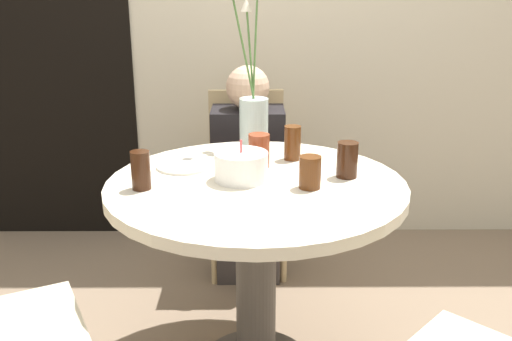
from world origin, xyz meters
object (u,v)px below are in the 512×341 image
Objects in this scene: drink_glass_0 at (310,172)px; drink_glass_2 at (259,151)px; drink_glass_4 at (141,170)px; person_boy at (248,182)px; side_plate at (184,166)px; flower_vase at (253,107)px; drink_glass_3 at (292,143)px; chair_near_front at (247,170)px; drink_glass_1 at (347,160)px; birthday_cake at (241,166)px.

drink_glass_2 is at bearing 126.27° from drink_glass_0.
drink_glass_4 is 0.95m from person_boy.
side_plate is at bearing -179.15° from drink_glass_2.
drink_glass_3 is at bearing -39.60° from flower_vase.
drink_glass_1 is at bearing -69.80° from chair_near_front.
flower_vase is at bearing 83.38° from birthday_cake.
chair_near_front is 7.10× the size of drink_glass_1.
birthday_cake is 0.91× the size of side_plate.
drink_glass_1 is at bearing -45.40° from flower_vase.
flower_vase reaches higher than drink_glass_3.
flower_vase is at bearing -89.06° from chair_near_front.
birthday_cake is 0.18× the size of person_boy.
drink_glass_2 is 0.96× the size of drink_glass_4.
drink_glass_2 is (-0.17, 0.23, 0.01)m from drink_glass_0.
drink_glass_0 is 0.85× the size of drink_glass_4.
person_boy reaches higher than drink_glass_0.
drink_glass_2 is 0.12× the size of person_boy.
flower_vase is 5.22× the size of drink_glass_4.
flower_vase is 0.22m from drink_glass_3.
drink_glass_1 is 0.27m from drink_glass_3.
drink_glass_1 is 0.33m from drink_glass_2.
flower_vase reaches higher than person_boy.
drink_glass_3 is (-0.04, 0.32, 0.01)m from drink_glass_0.
drink_glass_4 is at bearing -116.40° from side_plate.
drink_glass_0 reaches higher than side_plate.
drink_glass_3 is at bearing 130.48° from drink_glass_1.
chair_near_front is 0.94m from birthday_cake.
chair_near_front reaches higher than drink_glass_1.
side_plate is at bearing 153.35° from drink_glass_0.
flower_vase is 5.42× the size of drink_glass_2.
drink_glass_2 is at bearing 0.85° from side_plate.
drink_glass_0 is at bearing 0.66° from drink_glass_4.
chair_near_front is 0.85× the size of person_boy.
drink_glass_0 is 0.18m from drink_glass_1.
person_boy is (-0.05, 0.58, -0.33)m from drink_glass_2.
person_boy is at bearing 68.39° from side_plate.
person_boy is (-0.03, 0.37, -0.45)m from flower_vase.
drink_glass_1 is 1.01× the size of drink_glass_2.
drink_glass_3 is (0.18, -0.65, 0.33)m from chair_near_front.
drink_glass_4 is (-0.52, -0.33, -0.00)m from drink_glass_3.
flower_vase is (0.04, 0.36, 0.13)m from birthday_cake.
drink_glass_3 is at bearing -76.89° from chair_near_front.
birthday_cake is at bearing -96.62° from flower_vase.
chair_near_front is 0.82m from side_plate.
drink_glass_0 is at bearing -67.12° from flower_vase.
drink_glass_2 is 0.16m from drink_glass_3.
person_boy is (-0.21, 0.81, -0.32)m from drink_glass_0.
flower_vase is 0.64× the size of person_boy.
flower_vase is 3.34× the size of side_plate.
chair_near_front is 0.16m from person_boy.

